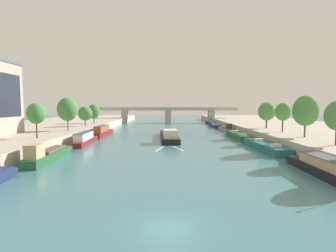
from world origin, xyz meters
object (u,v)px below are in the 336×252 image
object	(u,v)px
moored_boat_left_gap_after	(48,154)
tree_right_by_lamp	(283,112)
tree_left_far	(94,111)
barge_midriver	(169,136)
tree_right_far	(306,111)
tree_left_second	(67,109)
tree_right_distant	(267,111)
moored_boat_left_near	(85,139)
moored_boat_right_near	(238,135)
tree_left_by_lamp	(85,114)
moored_boat_right_second	(321,167)
moored_boat_left_midway	(103,132)
moored_boat_right_gap_after	(265,146)
moored_boat_right_lone	(226,129)
bridge_far	(168,113)
moored_boat_right_end	(215,126)
moored_boat_right_far	(210,123)
tree_left_midway	(36,114)

from	to	relation	value
moored_boat_left_gap_after	tree_right_by_lamp	bearing A→B (deg)	23.41
tree_left_far	barge_midriver	bearing A→B (deg)	-42.47
tree_left_far	tree_right_far	distance (m)	62.66
tree_left_second	tree_right_distant	size ratio (longest dim) A/B	1.14
moored_boat_left_near	moored_boat_right_near	world-z (taller)	moored_boat_left_near
moored_boat_left_gap_after	tree_left_by_lamp	distance (m)	36.41
moored_boat_left_gap_after	moored_boat_right_second	distance (m)	37.34
moored_boat_right_second	tree_left_far	distance (m)	70.05
moored_boat_left_midway	tree_right_by_lamp	bearing A→B (deg)	-15.89
moored_boat_left_gap_after	moored_boat_right_gap_after	world-z (taller)	moored_boat_left_gap_after
moored_boat_right_near	tree_right_far	distance (m)	20.05
moored_boat_right_lone	bridge_far	bearing A→B (deg)	115.27
moored_boat_right_second	moored_boat_right_near	world-z (taller)	moored_boat_right_near
bridge_far	tree_left_second	bearing A→B (deg)	-111.40
barge_midriver	moored_boat_right_gap_after	bearing A→B (deg)	-39.37
moored_boat_right_lone	moored_boat_right_end	world-z (taller)	moored_boat_right_lone
moored_boat_right_gap_after	moored_boat_left_gap_after	bearing A→B (deg)	-165.06
moored_boat_right_gap_after	tree_left_by_lamp	size ratio (longest dim) A/B	2.93
moored_boat_right_lone	moored_boat_right_far	world-z (taller)	moored_boat_right_lone
barge_midriver	moored_boat_right_far	bearing A→B (deg)	69.77
moored_boat_right_lone	moored_boat_right_end	distance (m)	15.73
tree_right_far	tree_right_distant	size ratio (longest dim) A/B	1.16
moored_boat_left_near	moored_boat_right_far	bearing A→B (deg)	57.65
bridge_far	moored_boat_left_gap_after	bearing A→B (deg)	-102.36
tree_right_by_lamp	moored_boat_left_midway	bearing A→B (deg)	164.11
tree_left_second	moored_boat_left_gap_after	bearing A→B (deg)	-76.14
moored_boat_right_near	bridge_far	distance (m)	58.73
moored_boat_right_lone	tree_left_midway	size ratio (longest dim) A/B	2.00
moored_boat_right_second	bridge_far	bearing A→B (deg)	101.45
tree_left_second	tree_right_far	distance (m)	50.83
moored_boat_right_gap_after	moored_boat_right_near	size ratio (longest dim) A/B	1.05
tree_left_second	bridge_far	size ratio (longest dim) A/B	0.12
tree_right_far	tree_right_by_lamp	world-z (taller)	tree_right_far
moored_boat_right_far	moored_boat_left_gap_after	bearing A→B (deg)	-116.32
moored_boat_right_end	barge_midriver	bearing A→B (deg)	-116.73
tree_left_midway	moored_boat_right_near	bearing A→B (deg)	23.99
tree_left_second	tree_right_by_lamp	size ratio (longest dim) A/B	1.19
tree_left_midway	tree_left_far	world-z (taller)	tree_left_midway
moored_boat_left_near	moored_boat_right_near	xyz separation A→B (m)	(35.75, 10.29, -0.42)
barge_midriver	bridge_far	xyz separation A→B (m)	(-0.24, 58.27, 3.83)
moored_boat_left_gap_after	moored_boat_right_lone	size ratio (longest dim) A/B	1.10
moored_boat_right_end	tree_left_midway	xyz separation A→B (m)	(-41.62, -50.85, 6.26)
moored_boat_right_near	tree_left_far	distance (m)	47.35
barge_midriver	tree_left_far	bearing A→B (deg)	137.53
moored_boat_right_far	tree_left_far	bearing A→B (deg)	-147.91
moored_boat_right_far	moored_boat_left_midway	bearing A→B (deg)	-130.18
moored_boat_right_end	tree_right_distant	bearing A→B (deg)	-75.66
tree_left_midway	tree_left_far	xyz separation A→B (m)	(-0.72, 38.84, -0.59)
barge_midriver	tree_right_far	size ratio (longest dim) A/B	2.84
moored_boat_right_lone	barge_midriver	bearing A→B (deg)	-133.84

